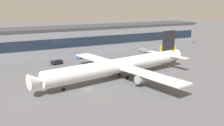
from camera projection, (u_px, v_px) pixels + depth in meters
ground_plane at (88, 89)px, 80.24m from camera, size 600.00×600.00×0.00m
terminal_building at (42, 42)px, 129.50m from camera, size 194.66×20.32×14.27m
airliner at (119, 65)px, 90.28m from camera, size 64.27×55.69×15.49m
fuel_truck at (168, 48)px, 141.34m from camera, size 8.67×3.76×3.35m
pushback_tractor at (57, 62)px, 112.21m from camera, size 5.31×3.76×1.75m
follow_me_car at (79, 56)px, 124.11m from camera, size 3.80×4.77×1.85m
belt_loader at (144, 50)px, 139.80m from camera, size 2.20×6.44×1.95m
traffic_cone_0 at (188, 73)px, 96.90m from camera, size 0.48×0.48×0.60m
traffic_cone_1 at (108, 99)px, 70.65m from camera, size 0.44×0.44×0.55m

